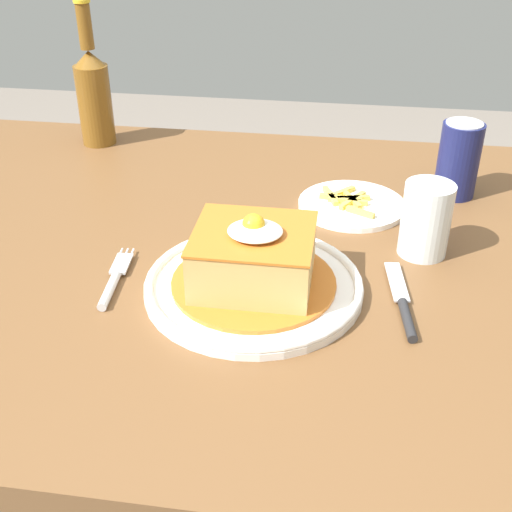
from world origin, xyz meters
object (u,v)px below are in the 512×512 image
at_px(main_plate, 254,285).
at_px(soda_can, 459,160).
at_px(fork, 113,281).
at_px(drinking_glass, 425,224).
at_px(side_plate_fries, 351,204).
at_px(knife, 404,308).
at_px(beer_bottle_amber, 94,93).

height_order(main_plate, soda_can, soda_can).
bearing_deg(main_plate, fork, -175.26).
bearing_deg(drinking_glass, soda_can, 72.03).
bearing_deg(main_plate, side_plate_fries, 64.96).
xyz_separation_m(knife, side_plate_fries, (-0.07, 0.27, -0.00)).
relative_size(main_plate, soda_can, 2.26).
relative_size(beer_bottle_amber, side_plate_fries, 1.56).
xyz_separation_m(main_plate, drinking_glass, (0.22, 0.13, 0.04)).
xyz_separation_m(main_plate, knife, (0.19, -0.02, -0.00)).
relative_size(main_plate, knife, 1.69).
height_order(main_plate, fork, main_plate).
relative_size(main_plate, drinking_glass, 2.67).
bearing_deg(soda_can, drinking_glass, -107.97).
relative_size(knife, drinking_glass, 1.58).
xyz_separation_m(soda_can, drinking_glass, (-0.06, -0.20, -0.02)).
relative_size(knife, soda_can, 1.34).
bearing_deg(soda_can, main_plate, -130.99).
height_order(soda_can, side_plate_fries, soda_can).
bearing_deg(side_plate_fries, drinking_glass, -51.01).
relative_size(knife, beer_bottle_amber, 0.62).
distance_m(knife, drinking_glass, 0.16).
distance_m(main_plate, knife, 0.19).
bearing_deg(side_plate_fries, knife, -75.50).
xyz_separation_m(fork, drinking_glass, (0.40, 0.14, 0.04)).
bearing_deg(knife, side_plate_fries, 104.50).
height_order(soda_can, beer_bottle_amber, beer_bottle_amber).
bearing_deg(soda_can, side_plate_fries, -156.21).
relative_size(soda_can, drinking_glass, 1.18).
distance_m(fork, beer_bottle_amber, 0.52).
xyz_separation_m(main_plate, soda_can, (0.28, 0.33, 0.05)).
distance_m(drinking_glass, side_plate_fries, 0.17).
relative_size(knife, side_plate_fries, 0.97).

